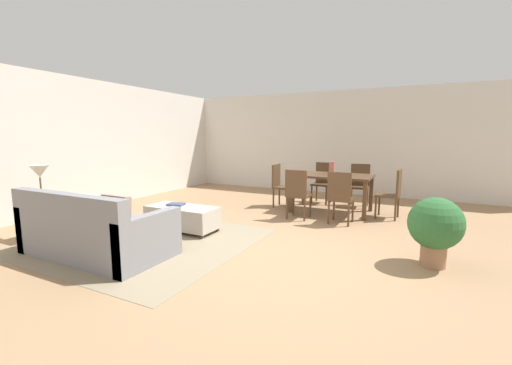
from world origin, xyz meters
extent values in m
plane|color=#9E7A56|center=(0.00, 0.00, 0.00)|extent=(10.80, 10.80, 0.00)
cube|color=silver|center=(0.00, 5.00, 1.35)|extent=(9.00, 0.12, 2.70)
cube|color=silver|center=(-4.50, 0.50, 1.35)|extent=(0.12, 11.00, 2.70)
cube|color=gray|center=(-1.74, -0.38, 0.00)|extent=(3.00, 2.80, 0.01)
cube|color=gray|center=(-1.89, -1.04, 0.21)|extent=(1.92, 0.97, 0.42)
cube|color=gray|center=(-1.89, -1.45, 0.64)|extent=(1.92, 0.16, 0.44)
cube|color=gray|center=(-2.78, -1.04, 0.31)|extent=(0.14, 0.97, 0.62)
cube|color=gray|center=(-1.00, -1.04, 0.31)|extent=(0.14, 0.97, 0.62)
cube|color=beige|center=(-2.38, -1.20, 0.59)|extent=(0.34, 0.09, 0.34)
cube|color=silver|center=(-1.89, -1.18, 0.61)|extent=(0.38, 0.11, 0.39)
cube|color=gray|center=(-1.39, -1.17, 0.62)|extent=(0.41, 0.14, 0.41)
cube|color=#B7AD9E|center=(-1.60, 0.28, 0.23)|extent=(1.17, 0.52, 0.34)
cylinder|color=#513823|center=(-2.14, 0.49, 0.03)|extent=(0.05, 0.05, 0.06)
cylinder|color=#513823|center=(-1.06, 0.49, 0.03)|extent=(0.05, 0.05, 0.06)
cylinder|color=#513823|center=(-2.14, 0.07, 0.03)|extent=(0.05, 0.05, 0.06)
cylinder|color=#513823|center=(-1.06, 0.07, 0.03)|extent=(0.05, 0.05, 0.06)
cube|color=olive|center=(-3.15, -0.99, 0.56)|extent=(0.40, 0.40, 0.03)
cylinder|color=olive|center=(-3.32, -0.82, 0.27)|extent=(0.04, 0.04, 0.55)
cylinder|color=olive|center=(-2.98, -0.82, 0.27)|extent=(0.04, 0.04, 0.55)
cylinder|color=olive|center=(-3.32, -1.16, 0.27)|extent=(0.04, 0.04, 0.55)
cylinder|color=olive|center=(-2.98, -1.16, 0.27)|extent=(0.04, 0.04, 0.55)
cylinder|color=brown|center=(-3.15, -0.99, 0.59)|extent=(0.16, 0.16, 0.02)
cylinder|color=brown|center=(-3.15, -0.99, 0.76)|extent=(0.02, 0.02, 0.32)
cone|color=beige|center=(-3.15, -0.99, 1.01)|extent=(0.26, 0.26, 0.18)
cube|color=#513823|center=(0.22, 2.68, 0.74)|extent=(1.54, 0.96, 0.04)
cube|color=#513823|center=(-0.49, 3.10, 0.36)|extent=(0.07, 0.07, 0.72)
cube|color=#513823|center=(0.93, 3.10, 0.36)|extent=(0.07, 0.07, 0.72)
cube|color=#513823|center=(-0.49, 2.26, 0.36)|extent=(0.07, 0.07, 0.72)
cube|color=#513823|center=(0.93, 2.26, 0.36)|extent=(0.07, 0.07, 0.72)
cube|color=#513823|center=(-0.19, 1.90, 0.43)|extent=(0.40, 0.40, 0.04)
cube|color=#513823|center=(-0.19, 1.72, 0.69)|extent=(0.40, 0.04, 0.47)
cylinder|color=#513823|center=(-0.36, 2.07, 0.21)|extent=(0.04, 0.04, 0.41)
cylinder|color=#513823|center=(-0.02, 2.06, 0.21)|extent=(0.04, 0.04, 0.41)
cylinder|color=#513823|center=(-0.36, 1.73, 0.21)|extent=(0.04, 0.04, 0.41)
cylinder|color=#513823|center=(-0.02, 1.72, 0.21)|extent=(0.04, 0.04, 0.41)
cube|color=#513823|center=(0.59, 1.89, 0.43)|extent=(0.41, 0.41, 0.04)
cube|color=#513823|center=(0.59, 1.71, 0.69)|extent=(0.40, 0.05, 0.47)
cylinder|color=#513823|center=(0.43, 2.06, 0.21)|extent=(0.04, 0.04, 0.41)
cylinder|color=#513823|center=(0.77, 2.05, 0.21)|extent=(0.04, 0.04, 0.41)
cylinder|color=#513823|center=(0.42, 1.72, 0.21)|extent=(0.04, 0.04, 0.41)
cylinder|color=#513823|center=(0.76, 1.71, 0.21)|extent=(0.04, 0.04, 0.41)
cube|color=#513823|center=(-0.20, 3.46, 0.43)|extent=(0.42, 0.42, 0.04)
cube|color=#513823|center=(-0.19, 3.64, 0.69)|extent=(0.40, 0.06, 0.47)
cylinder|color=#513823|center=(-0.03, 3.29, 0.21)|extent=(0.04, 0.04, 0.41)
cylinder|color=#513823|center=(-0.37, 3.30, 0.21)|extent=(0.04, 0.04, 0.41)
cylinder|color=#513823|center=(-0.02, 3.62, 0.21)|extent=(0.04, 0.04, 0.41)
cylinder|color=#513823|center=(-0.36, 3.64, 0.21)|extent=(0.04, 0.04, 0.41)
cube|color=#513823|center=(0.64, 3.42, 0.43)|extent=(0.43, 0.43, 0.04)
cube|color=#513823|center=(0.63, 3.60, 0.69)|extent=(0.40, 0.07, 0.47)
cylinder|color=#513823|center=(0.82, 3.27, 0.21)|extent=(0.04, 0.04, 0.41)
cylinder|color=#513823|center=(0.48, 3.24, 0.21)|extent=(0.04, 0.04, 0.41)
cylinder|color=#513823|center=(0.80, 3.61, 0.21)|extent=(0.04, 0.04, 0.41)
cylinder|color=#513823|center=(0.46, 3.58, 0.21)|extent=(0.04, 0.04, 0.41)
cube|color=#513823|center=(1.28, 2.65, 0.43)|extent=(0.43, 0.43, 0.04)
cube|color=#513823|center=(1.46, 2.64, 0.69)|extent=(0.07, 0.40, 0.47)
cylinder|color=#513823|center=(1.10, 2.49, 0.21)|extent=(0.04, 0.04, 0.41)
cylinder|color=#513823|center=(1.13, 2.83, 0.21)|extent=(0.04, 0.04, 0.41)
cylinder|color=#513823|center=(1.44, 2.47, 0.21)|extent=(0.04, 0.04, 0.41)
cylinder|color=#513823|center=(1.47, 2.81, 0.21)|extent=(0.04, 0.04, 0.41)
cube|color=#513823|center=(-0.80, 2.67, 0.43)|extent=(0.41, 0.41, 0.04)
cube|color=#513823|center=(-0.98, 2.67, 0.69)|extent=(0.05, 0.40, 0.47)
cylinder|color=#513823|center=(-0.63, 2.84, 0.21)|extent=(0.04, 0.04, 0.41)
cylinder|color=#513823|center=(-0.63, 2.51, 0.21)|extent=(0.04, 0.04, 0.41)
cylinder|color=#513823|center=(-0.97, 2.84, 0.21)|extent=(0.04, 0.04, 0.41)
cylinder|color=#513823|center=(-0.97, 2.50, 0.21)|extent=(0.04, 0.04, 0.41)
cylinder|color=#B26659|center=(0.21, 2.69, 0.89)|extent=(0.11, 0.11, 0.26)
cube|color=#3F4C72|center=(-1.75, 0.31, 0.41)|extent=(0.30, 0.26, 0.03)
cylinder|color=#996B4C|center=(1.99, 0.43, 0.13)|extent=(0.28, 0.28, 0.26)
sphere|color=#2D6633|center=(1.99, 0.43, 0.52)|extent=(0.61, 0.61, 0.61)
camera|label=1|loc=(1.79, -3.79, 1.52)|focal=22.95mm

